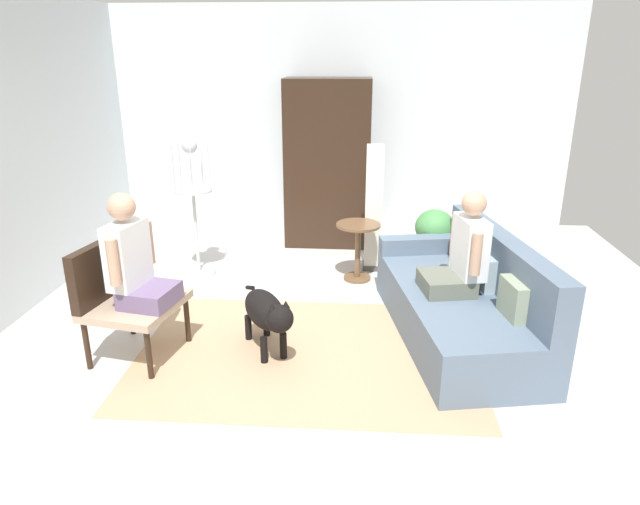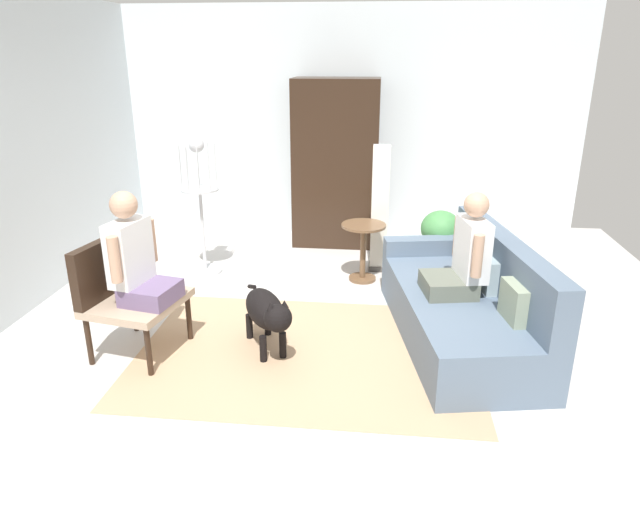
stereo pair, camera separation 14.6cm
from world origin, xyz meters
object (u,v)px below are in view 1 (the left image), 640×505
Objects in this scene: person_on_couch at (462,254)px; person_on_armchair at (134,261)px; armoire_cabinet at (327,164)px; bird_cage_stand at (194,206)px; column_lamp at (374,210)px; armchair at (120,291)px; round_end_table at (358,244)px; potted_plant at (434,237)px; couch at (463,302)px; dog at (267,312)px.

person_on_armchair reaches higher than person_on_couch.
armoire_cabinet is (-1.23, 2.39, 0.25)m from person_on_couch.
bird_cage_stand is 1.89m from column_lamp.
person_on_armchair reaches higher than armchair.
column_lamp is at bearing 63.97° from round_end_table.
potted_plant is 0.71m from column_lamp.
armchair is 1.71m from bird_cage_stand.
person_on_armchair is (0.15, -0.03, 0.27)m from armchair.
person_on_couch is 2.70m from armoire_cabinet.
couch is 2.60× the size of person_on_couch.
couch is 2.84× the size of potted_plant.
round_end_table is at bearing -178.16° from potted_plant.
armoire_cabinet is at bearing 117.27° from person_on_couch.
person_on_couch is 1.49m from round_end_table.
person_on_armchair reaches higher than dog.
column_lamp is 0.69× the size of armoire_cabinet.
person_on_armchair is 1.40× the size of round_end_table.
armoire_cabinet reaches higher than potted_plant.
bird_cage_stand reaches higher than armchair.
round_end_table is at bearing -1.38° from bird_cage_stand.
armchair is at bearing -116.47° from armoire_cabinet.
bird_cage_stand is (-0.04, 1.72, -0.05)m from person_on_armchair.
bird_cage_stand is at bearing 91.39° from person_on_armchair.
round_end_table is at bearing 42.34° from armchair.
dog is 2.86m from armoire_cabinet.
person_on_couch reaches higher than armchair.
column_lamp reaches higher than person_on_armchair.
dog is 0.57× the size of bird_cage_stand.
person_on_armchair is 2.40m from round_end_table.
person_on_couch is 2.83m from bird_cage_stand.
bird_cage_stand is 1.77m from armoire_cabinet.
round_end_table is (-0.84, 1.19, -0.35)m from person_on_couch.
armoire_cabinet reaches higher than couch.
dog is at bearing -113.79° from round_end_table.
round_end_table is at bearing -71.90° from armoire_cabinet.
dog is at bearing -114.18° from column_lamp.
armchair is 2.46m from round_end_table.
round_end_table is at bearing 127.62° from couch.
armchair is (-2.70, -0.50, 0.23)m from couch.
person_on_couch is at bearing -54.75° from round_end_table.
dog is at bearing -96.18° from armoire_cabinet.
column_lamp is (1.82, 2.01, -0.13)m from person_on_armchair.
column_lamp is at bearing 8.60° from bird_cage_stand.
round_end_table reaches higher than dog.
bird_cage_stand is at bearing 86.33° from armchair.
potted_plant is at bearing -0.37° from bird_cage_stand.
round_end_table is 1.72m from dog.
column_lamp is at bearing 45.06° from armchair.
person_on_armchair reaches higher than potted_plant.
armchair reaches higher than couch.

